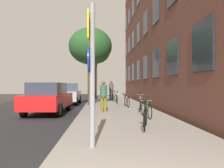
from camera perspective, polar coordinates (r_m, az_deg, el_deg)
ground_plane at (r=17.47m, az=-11.06°, el=-5.19°), size 41.80×41.80×0.00m
road_asphalt at (r=17.88m, az=-17.76°, el=-5.05°), size 7.00×38.00×0.01m
sidewalk at (r=17.33m, az=0.52°, el=-5.03°), size 4.20×38.00×0.12m
building_facade at (r=18.03m, az=9.30°, el=17.96°), size 0.56×27.00×14.24m
sign_post at (r=5.10m, az=-5.24°, el=4.73°), size 0.15×0.60×3.23m
traffic_light at (r=22.49m, az=-4.56°, el=2.62°), size 0.43×0.24×3.66m
tree_near at (r=16.16m, az=-5.44°, el=9.25°), size 3.01×3.01×5.38m
tree_far at (r=23.44m, az=-4.07°, el=7.93°), size 2.82×2.82×5.95m
bicycle_0 at (r=7.44m, az=8.36°, el=-8.08°), size 0.57×1.68×0.97m
bicycle_1 at (r=9.88m, az=8.62°, el=-6.30°), size 0.42×1.70×0.90m
bicycle_2 at (r=12.26m, az=7.13°, el=-4.98°), size 0.52×1.74×0.97m
bicycle_3 at (r=14.56m, az=3.72°, el=-4.24°), size 0.42×1.74×0.96m
bicycle_4 at (r=16.90m, az=1.27°, el=-3.71°), size 0.42×1.73×0.94m
bicycle_5 at (r=19.29m, az=0.53°, el=-3.27°), size 0.46×1.69×0.94m
pedestrian_0 at (r=11.79m, az=-2.16°, el=-2.55°), size 0.50×0.50×1.61m
pedestrian_1 at (r=21.28m, az=-0.19°, el=-1.22°), size 0.50×0.50×1.79m
car_0 at (r=12.45m, az=-15.64°, el=-3.31°), size 1.98×4.53×1.62m
car_1 at (r=17.96m, az=-11.01°, el=-2.37°), size 1.76×4.11×1.62m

